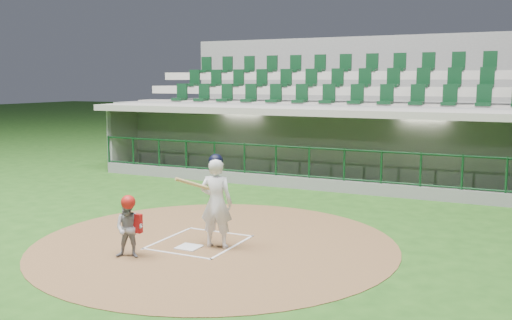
# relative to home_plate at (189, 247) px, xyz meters

# --- Properties ---
(ground) EXTENTS (120.00, 120.00, 0.00)m
(ground) POSITION_rel_home_plate_xyz_m (0.00, 0.70, -0.02)
(ground) COLOR #1E4A15
(ground) RESTS_ON ground
(dirt_circle) EXTENTS (7.20, 7.20, 0.01)m
(dirt_circle) POSITION_rel_home_plate_xyz_m (0.30, 0.50, -0.02)
(dirt_circle) COLOR brown
(dirt_circle) RESTS_ON ground
(home_plate) EXTENTS (0.43, 0.43, 0.02)m
(home_plate) POSITION_rel_home_plate_xyz_m (0.00, 0.00, 0.00)
(home_plate) COLOR silver
(home_plate) RESTS_ON dirt_circle
(batter_box_chalk) EXTENTS (1.55, 1.80, 0.01)m
(batter_box_chalk) POSITION_rel_home_plate_xyz_m (0.00, 0.40, -0.00)
(batter_box_chalk) COLOR silver
(batter_box_chalk) RESTS_ON ground
(dugout_structure) EXTENTS (16.40, 3.70, 3.00)m
(dugout_structure) POSITION_rel_home_plate_xyz_m (0.13, 8.51, 0.94)
(dugout_structure) COLOR slate
(dugout_structure) RESTS_ON ground
(seating_deck) EXTENTS (17.00, 6.72, 5.15)m
(seating_deck) POSITION_rel_home_plate_xyz_m (0.00, 11.61, 1.40)
(seating_deck) COLOR gray
(seating_deck) RESTS_ON ground
(batter) EXTENTS (0.89, 0.91, 1.82)m
(batter) POSITION_rel_home_plate_xyz_m (0.46, 0.27, 0.90)
(batter) COLOR white
(batter) RESTS_ON dirt_circle
(catcher) EXTENTS (0.64, 0.57, 1.16)m
(catcher) POSITION_rel_home_plate_xyz_m (-0.65, -0.97, 0.56)
(catcher) COLOR gray
(catcher) RESTS_ON dirt_circle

